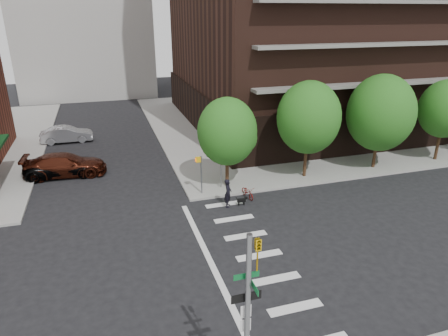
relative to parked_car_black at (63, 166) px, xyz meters
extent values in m
plane|color=black|center=(7.05, -14.19, -0.74)|extent=(120.00, 120.00, 0.00)
cube|color=gray|center=(27.55, 9.31, -0.67)|extent=(39.00, 33.00, 0.15)
cube|color=silver|center=(10.05, -18.19, -0.74)|extent=(2.40, 0.50, 0.01)
cube|color=silver|center=(10.05, -16.19, -0.74)|extent=(2.40, 0.50, 0.01)
cube|color=silver|center=(10.05, -14.19, -0.74)|extent=(2.40, 0.50, 0.01)
cube|color=silver|center=(10.05, -12.19, -0.74)|extent=(2.40, 0.50, 0.01)
cube|color=silver|center=(10.05, -10.19, -0.74)|extent=(2.40, 0.50, 0.01)
cube|color=silver|center=(10.05, -8.19, -0.74)|extent=(2.40, 0.50, 0.01)
cube|color=silver|center=(7.55, -14.19, -0.74)|extent=(0.30, 13.00, 0.01)
cube|color=black|center=(25.05, 9.81, 1.41)|extent=(25.50, 25.50, 4.00)
cylinder|color=#301E11|center=(11.05, -5.69, 0.56)|extent=(0.24, 0.24, 2.30)
sphere|color=#235B19|center=(11.05, -5.69, 3.31)|extent=(4.00, 4.00, 4.00)
cylinder|color=#301E11|center=(17.05, -5.69, 0.71)|extent=(0.24, 0.24, 2.60)
sphere|color=#235B19|center=(17.05, -5.69, 3.81)|extent=(4.50, 4.50, 4.50)
cylinder|color=#301E11|center=(23.05, -5.69, 0.56)|extent=(0.24, 0.24, 2.30)
sphere|color=#235B19|center=(23.05, -5.69, 3.71)|extent=(5.00, 5.00, 5.00)
cylinder|color=#301E11|center=(29.05, -5.69, 0.71)|extent=(0.24, 0.24, 2.60)
sphere|color=#235B19|center=(29.05, -5.69, 3.61)|extent=(4.00, 4.00, 4.00)
cylinder|color=slate|center=(6.55, -21.69, 2.41)|extent=(0.16, 0.16, 6.00)
imported|color=gold|center=(6.80, -21.69, 4.71)|extent=(0.16, 0.20, 1.00)
cube|color=#0A5926|center=(6.55, -21.54, 4.01)|extent=(0.75, 0.02, 0.18)
cube|color=#0A5926|center=(6.70, -21.69, 3.76)|extent=(0.02, 0.75, 0.18)
cube|color=black|center=(6.55, -21.57, 3.31)|extent=(0.90, 0.02, 0.28)
cube|color=silver|center=(6.55, -21.57, 2.81)|extent=(0.32, 0.02, 0.42)
cube|color=silver|center=(6.55, -21.57, 2.31)|extent=(0.32, 0.02, 0.42)
cylinder|color=slate|center=(9.05, -6.39, 0.71)|extent=(0.10, 0.10, 2.60)
cube|color=gold|center=(8.85, -6.39, 1.81)|extent=(0.32, 0.25, 0.32)
cylinder|color=slate|center=(10.55, -5.89, 0.51)|extent=(0.08, 0.08, 2.20)
cube|color=gold|center=(10.55, -6.04, 1.41)|extent=(0.64, 0.02, 0.64)
imported|color=black|center=(0.00, 0.00, 0.00)|extent=(2.68, 5.44, 1.49)
imported|color=#42180D|center=(0.19, -0.08, 0.11)|extent=(2.81, 6.03, 1.70)
imported|color=#A7A9AF|center=(-0.16, 8.63, 0.02)|extent=(1.66, 4.65, 1.53)
imported|color=maroon|center=(11.84, -7.69, -0.35)|extent=(0.73, 1.57, 0.80)
imported|color=black|center=(10.21, -8.52, 0.18)|extent=(0.80, 0.67, 1.85)
cube|color=black|center=(11.08, -8.61, -0.40)|extent=(0.54, 0.21, 0.21)
cube|color=black|center=(11.37, -8.63, -0.28)|extent=(0.16, 0.14, 0.16)
cylinder|color=black|center=(11.24, -8.56, -0.63)|extent=(0.05, 0.05, 0.23)
cylinder|color=black|center=(10.92, -8.67, -0.63)|extent=(0.05, 0.05, 0.23)
camera|label=1|loc=(3.28, -30.02, 10.75)|focal=32.00mm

